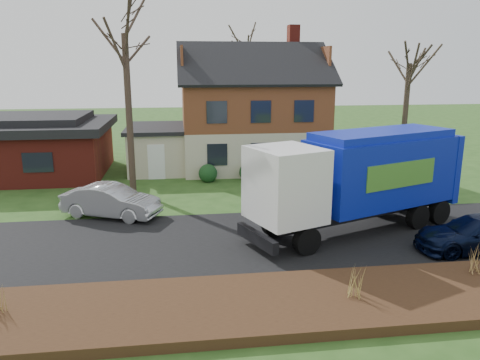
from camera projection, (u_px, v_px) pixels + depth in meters
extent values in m
plane|color=#274A18|center=(255.00, 240.00, 18.28)|extent=(120.00, 120.00, 0.00)
cube|color=black|center=(255.00, 240.00, 18.27)|extent=(80.00, 7.00, 0.02)
cube|color=black|center=(285.00, 303.00, 13.14)|extent=(80.00, 3.50, 0.30)
cube|color=beige|center=(251.00, 146.00, 31.68)|extent=(9.00, 7.50, 2.70)
cube|color=#582819|center=(251.00, 105.00, 31.03)|extent=(9.00, 7.50, 2.80)
cube|color=maroon|center=(293.00, 37.00, 31.33)|extent=(0.70, 0.90, 1.60)
cube|color=beige|center=(158.00, 150.00, 30.43)|extent=(3.50, 5.50, 2.60)
cube|color=black|center=(157.00, 128.00, 30.09)|extent=(3.90, 5.90, 0.24)
cube|color=maroon|center=(30.00, 152.00, 28.93)|extent=(9.00, 7.50, 2.80)
cube|color=black|center=(27.00, 126.00, 28.53)|extent=(9.80, 8.20, 0.50)
cube|color=black|center=(26.00, 119.00, 28.43)|extent=(7.00, 6.00, 0.40)
cylinder|color=black|center=(307.00, 241.00, 16.79)|extent=(1.10, 0.71, 1.05)
cylinder|color=black|center=(275.00, 224.00, 18.59)|extent=(1.10, 0.71, 1.05)
cylinder|color=black|center=(418.00, 216.00, 19.49)|extent=(1.10, 0.71, 1.05)
cylinder|color=black|center=(380.00, 204.00, 21.29)|extent=(1.10, 0.71, 1.05)
cylinder|color=black|center=(439.00, 212.00, 20.11)|extent=(1.10, 0.71, 1.05)
cylinder|color=black|center=(401.00, 200.00, 21.90)|extent=(1.10, 0.71, 1.05)
cube|color=black|center=(360.00, 210.00, 19.27)|extent=(8.50, 4.29, 0.35)
cube|color=white|center=(286.00, 184.00, 17.12)|extent=(3.07, 3.19, 2.72)
cube|color=black|center=(260.00, 184.00, 16.56)|extent=(0.89, 2.09, 0.91)
cube|color=black|center=(257.00, 238.00, 17.00)|extent=(1.15, 2.43, 0.45)
cube|color=#0D1E9E|center=(380.00, 171.00, 19.35)|extent=(6.82, 4.66, 2.72)
cube|color=#0D1E9E|center=(383.00, 134.00, 18.98)|extent=(6.43, 4.27, 0.30)
cube|color=#0D1E9E|center=(433.00, 165.00, 20.91)|extent=(1.27, 2.52, 2.92)
cube|color=#42822A|center=(402.00, 175.00, 18.17)|extent=(3.39, 1.36, 1.01)
cube|color=#42822A|center=(356.00, 163.00, 20.34)|extent=(3.39, 1.36, 1.01)
imported|color=#B0B3B8|center=(111.00, 201.00, 20.97)|extent=(4.67, 3.15, 1.46)
imported|color=black|center=(478.00, 234.00, 17.12)|extent=(4.58, 1.98, 1.31)
cylinder|color=#3E2E25|center=(129.00, 116.00, 24.20)|extent=(0.34, 0.34, 8.21)
cylinder|color=#3C3024|center=(404.00, 123.00, 27.29)|extent=(0.31, 0.31, 6.77)
cylinder|color=#3D3125|center=(247.00, 100.00, 37.61)|extent=(0.30, 0.30, 7.92)
cone|color=#A08546|center=(2.00, 298.00, 12.22)|extent=(0.04, 0.04, 0.88)
cone|color=#A58D49|center=(355.00, 282.00, 13.06)|extent=(0.04, 0.04, 0.94)
cone|color=#A58D49|center=(350.00, 282.00, 13.04)|extent=(0.04, 0.04, 0.94)
cone|color=#A58D49|center=(360.00, 282.00, 13.08)|extent=(0.04, 0.04, 0.94)
cone|color=#A58D49|center=(353.00, 280.00, 13.17)|extent=(0.04, 0.04, 0.94)
cone|color=#A58D49|center=(356.00, 284.00, 12.95)|extent=(0.04, 0.04, 0.94)
cone|color=olive|center=(475.00, 258.00, 14.64)|extent=(0.05, 0.05, 0.96)
cone|color=olive|center=(470.00, 259.00, 14.61)|extent=(0.05, 0.05, 0.96)
cone|color=olive|center=(480.00, 258.00, 14.66)|extent=(0.05, 0.05, 0.96)
cone|color=olive|center=(473.00, 257.00, 14.77)|extent=(0.05, 0.05, 0.96)
cone|color=olive|center=(478.00, 260.00, 14.51)|extent=(0.05, 0.05, 0.96)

